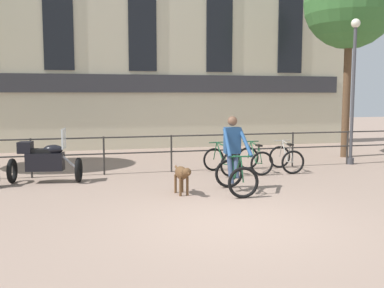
# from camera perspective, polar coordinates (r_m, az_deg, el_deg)

# --- Properties ---
(ground_plane) EXTENTS (60.00, 60.00, 0.00)m
(ground_plane) POSITION_cam_1_polar(r_m,az_deg,el_deg) (7.87, 5.19, -9.90)
(ground_plane) COLOR gray
(canal_railing) EXTENTS (15.05, 0.05, 1.05)m
(canal_railing) POSITION_cam_1_polar(r_m,az_deg,el_deg) (12.66, -2.64, -0.39)
(canal_railing) COLOR #2D2B28
(canal_railing) RESTS_ON ground_plane
(building_facade) EXTENTS (18.00, 0.72, 11.43)m
(building_facade) POSITION_cam_1_polar(r_m,az_deg,el_deg) (18.61, -6.50, 17.17)
(building_facade) COLOR beige
(building_facade) RESTS_ON ground_plane
(cyclist_with_bike) EXTENTS (0.74, 1.20, 1.70)m
(cyclist_with_bike) POSITION_cam_1_polar(r_m,az_deg,el_deg) (10.14, 5.38, -1.80)
(cyclist_with_bike) COLOR black
(cyclist_with_bike) RESTS_ON ground_plane
(dog) EXTENTS (0.30, 0.91, 0.65)m
(dog) POSITION_cam_1_polar(r_m,az_deg,el_deg) (9.82, -1.26, -3.83)
(dog) COLOR brown
(dog) RESTS_ON ground_plane
(parked_motorcycle) EXTENTS (1.81, 0.89, 1.35)m
(parked_motorcycle) POSITION_cam_1_polar(r_m,az_deg,el_deg) (11.71, -18.21, -1.99)
(parked_motorcycle) COLOR black
(parked_motorcycle) RESTS_ON ground_plane
(parked_bicycle_near_lamp) EXTENTS (0.83, 1.20, 0.86)m
(parked_bicycle_near_lamp) POSITION_cam_1_polar(r_m,az_deg,el_deg) (12.41, 3.86, -2.17)
(parked_bicycle_near_lamp) COLOR black
(parked_bicycle_near_lamp) RESTS_ON ground_plane
(parked_bicycle_mid_left) EXTENTS (0.67, 1.12, 0.86)m
(parked_bicycle_mid_left) POSITION_cam_1_polar(r_m,az_deg,el_deg) (12.74, 7.97, -1.99)
(parked_bicycle_mid_left) COLOR black
(parked_bicycle_mid_left) RESTS_ON ground_plane
(parked_bicycle_mid_right) EXTENTS (0.76, 1.17, 0.86)m
(parked_bicycle_mid_right) POSITION_cam_1_polar(r_m,az_deg,el_deg) (13.13, 11.86, -1.82)
(parked_bicycle_mid_right) COLOR black
(parked_bicycle_mid_right) RESTS_ON ground_plane
(street_lamp) EXTENTS (0.28, 0.28, 4.48)m
(street_lamp) POSITION_cam_1_polar(r_m,az_deg,el_deg) (14.83, 19.80, 7.21)
(street_lamp) COLOR #424247
(street_lamp) RESTS_ON ground_plane
(tree_canalside_right) EXTENTS (3.08, 3.08, 6.80)m
(tree_canalside_right) POSITION_cam_1_polar(r_m,az_deg,el_deg) (16.75, 19.42, 16.45)
(tree_canalside_right) COLOR brown
(tree_canalside_right) RESTS_ON ground_plane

